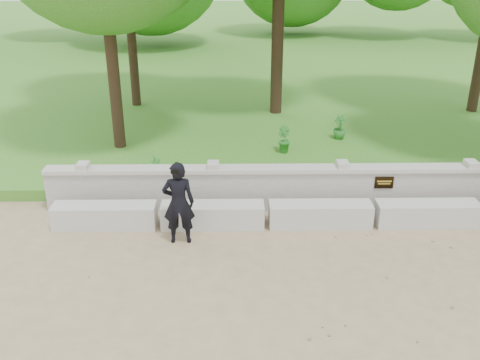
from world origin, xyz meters
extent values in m
plane|color=#9C885F|center=(0.00, 0.00, 0.00)|extent=(80.00, 80.00, 0.00)
cube|color=#2F7325|center=(0.00, 14.00, 0.12)|extent=(40.00, 22.00, 0.25)
cube|color=beige|center=(-5.00, 1.90, 0.23)|extent=(1.90, 0.45, 0.45)
cube|color=beige|center=(-3.00, 1.90, 0.23)|extent=(1.90, 0.45, 0.45)
cube|color=beige|center=(-1.00, 1.90, 0.23)|extent=(1.90, 0.45, 0.45)
cube|color=beige|center=(1.00, 1.90, 0.23)|extent=(1.90, 0.45, 0.45)
cube|color=#B6B4AC|center=(0.00, 2.60, 0.41)|extent=(12.50, 0.25, 0.82)
cube|color=beige|center=(0.00, 2.60, 0.86)|extent=(12.50, 0.35, 0.08)
cube|color=black|center=(0.30, 2.46, 0.62)|extent=(0.36, 0.02, 0.24)
imported|color=black|center=(-3.56, 1.34, 0.75)|extent=(0.57, 0.39, 1.51)
cube|color=black|center=(-3.56, 1.04, 1.46)|extent=(0.14, 0.03, 0.07)
cylinder|color=#382619|center=(-5.65, 9.51, 2.28)|extent=(0.27, 0.27, 4.06)
cylinder|color=#382619|center=(-5.42, 5.64, 2.35)|extent=(0.28, 0.28, 4.21)
cylinder|color=#382619|center=(-1.33, 8.60, 2.79)|extent=(0.34, 0.34, 5.08)
imported|color=#2A7126|center=(-4.23, 3.48, 0.52)|extent=(0.32, 0.34, 0.53)
imported|color=#2A7126|center=(-1.40, 5.18, 0.57)|extent=(0.41, 0.44, 0.64)
imported|color=#2A7126|center=(0.13, 6.15, 0.55)|extent=(0.45, 0.44, 0.60)
camera|label=1|loc=(-2.62, -6.94, 4.77)|focal=40.00mm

